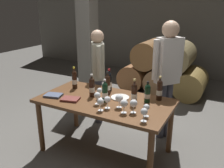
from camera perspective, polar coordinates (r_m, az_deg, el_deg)
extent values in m
plane|color=#66635E|center=(3.43, -1.63, -15.54)|extent=(14.00, 14.00, 0.00)
cube|color=slate|center=(6.82, 16.49, 13.62)|extent=(10.00, 0.24, 2.80)
cylinder|color=#976138|center=(5.69, 5.78, 2.05)|extent=(0.60, 0.90, 0.60)
cylinder|color=#986E47|center=(5.49, 11.86, 1.13)|extent=(0.60, 0.90, 0.60)
cylinder|color=olive|center=(5.37, 18.30, 0.13)|extent=(0.60, 0.90, 0.60)
cylinder|color=brown|center=(5.45, 9.05, 7.09)|extent=(0.60, 0.90, 0.60)
cylinder|color=olive|center=(5.28, 15.54, 6.26)|extent=(0.60, 0.90, 0.60)
cube|color=slate|center=(4.92, -5.82, 11.34)|extent=(0.32, 0.32, 2.60)
cube|color=brown|center=(3.07, -1.76, -4.07)|extent=(1.70, 0.90, 0.04)
cylinder|color=brown|center=(3.39, -16.64, -9.71)|extent=(0.07, 0.07, 0.72)
cylinder|color=brown|center=(2.67, 9.08, -17.55)|extent=(0.07, 0.07, 0.72)
cylinder|color=brown|center=(3.91, -8.71, -5.12)|extent=(0.07, 0.07, 0.72)
cylinder|color=brown|center=(3.31, 13.64, -10.15)|extent=(0.07, 0.07, 0.72)
cylinder|color=black|center=(2.91, 5.28, -2.69)|extent=(0.07, 0.07, 0.22)
sphere|color=black|center=(2.87, 5.35, -0.50)|extent=(0.07, 0.07, 0.07)
cylinder|color=black|center=(2.86, 5.37, 0.05)|extent=(0.03, 0.03, 0.07)
cylinder|color=tan|center=(2.84, 5.40, 0.97)|extent=(0.03, 0.03, 0.03)
cylinder|color=silver|center=(2.91, 5.27, -2.90)|extent=(0.07, 0.07, 0.07)
cylinder|color=black|center=(3.07, 11.19, -1.82)|extent=(0.07, 0.07, 0.22)
sphere|color=black|center=(3.03, 11.33, 0.24)|extent=(0.07, 0.07, 0.07)
cylinder|color=black|center=(3.02, 11.37, 0.76)|extent=(0.03, 0.03, 0.07)
cylinder|color=tan|center=(3.01, 11.42, 1.61)|extent=(0.03, 0.03, 0.03)
cylinder|color=silver|center=(3.07, 11.18, -2.01)|extent=(0.07, 0.07, 0.07)
cylinder|color=black|center=(3.20, -1.05, -0.60)|extent=(0.07, 0.07, 0.22)
sphere|color=black|center=(3.16, -1.06, 1.40)|extent=(0.07, 0.07, 0.07)
cylinder|color=black|center=(3.15, -1.07, 1.90)|extent=(0.03, 0.03, 0.07)
cylinder|color=black|center=(3.14, -1.07, 2.73)|extent=(0.03, 0.03, 0.03)
cylinder|color=silver|center=(3.20, -1.05, -0.78)|extent=(0.07, 0.07, 0.07)
cylinder|color=black|center=(3.32, -0.67, 0.17)|extent=(0.07, 0.07, 0.22)
sphere|color=black|center=(3.28, -0.68, 2.11)|extent=(0.07, 0.07, 0.07)
cylinder|color=black|center=(3.28, -0.68, 2.60)|extent=(0.03, 0.03, 0.07)
cylinder|color=#B21E23|center=(3.26, -0.69, 3.41)|extent=(0.03, 0.03, 0.03)
cylinder|color=silver|center=(3.32, -0.67, -0.02)|extent=(0.07, 0.07, 0.07)
cylinder|color=black|center=(3.14, -4.79, -1.13)|extent=(0.07, 0.07, 0.21)
sphere|color=black|center=(3.10, -4.84, 0.83)|extent=(0.07, 0.07, 0.07)
cylinder|color=black|center=(3.09, -4.86, 1.32)|extent=(0.03, 0.03, 0.07)
cylinder|color=silver|center=(3.08, -4.88, 2.13)|extent=(0.03, 0.03, 0.02)
cylinder|color=silver|center=(3.14, -4.78, -1.31)|extent=(0.07, 0.07, 0.06)
cylinder|color=black|center=(2.98, 8.39, -2.63)|extent=(0.07, 0.07, 0.19)
sphere|color=black|center=(2.94, 8.48, -0.81)|extent=(0.07, 0.07, 0.07)
cylinder|color=black|center=(2.94, 8.50, -0.37)|extent=(0.03, 0.03, 0.06)
cylinder|color=black|center=(2.92, 8.54, 0.38)|extent=(0.03, 0.03, 0.02)
cylinder|color=silver|center=(2.98, 8.38, -2.80)|extent=(0.07, 0.07, 0.06)
cylinder|color=black|center=(3.46, -8.89, 0.73)|extent=(0.07, 0.07, 0.22)
sphere|color=black|center=(3.43, -8.99, 2.58)|extent=(0.07, 0.07, 0.07)
cylinder|color=black|center=(3.42, -9.01, 3.05)|extent=(0.03, 0.03, 0.07)
cylinder|color=gold|center=(3.41, -9.05, 3.81)|extent=(0.03, 0.03, 0.03)
cylinder|color=silver|center=(3.47, -8.88, 0.55)|extent=(0.07, 0.07, 0.07)
cylinder|color=black|center=(2.96, -1.68, -2.37)|extent=(0.07, 0.07, 0.21)
sphere|color=black|center=(2.93, -1.70, -0.38)|extent=(0.07, 0.07, 0.07)
cylinder|color=black|center=(2.92, -1.70, 0.11)|extent=(0.03, 0.03, 0.06)
cylinder|color=silver|center=(2.90, -1.71, 0.93)|extent=(0.03, 0.03, 0.02)
cylinder|color=silver|center=(2.97, -1.68, -2.56)|extent=(0.07, 0.07, 0.06)
cylinder|color=white|center=(2.82, -1.08, -5.73)|extent=(0.06, 0.06, 0.00)
cylinder|color=white|center=(2.80, -1.08, -4.99)|extent=(0.01, 0.01, 0.07)
sphere|color=white|center=(2.78, -1.09, -3.68)|extent=(0.07, 0.07, 0.07)
cylinder|color=white|center=(2.93, -3.48, -4.76)|extent=(0.06, 0.06, 0.00)
cylinder|color=white|center=(2.92, -3.49, -4.04)|extent=(0.01, 0.01, 0.07)
sphere|color=white|center=(2.89, -3.52, -2.72)|extent=(0.08, 0.08, 0.08)
cylinder|color=white|center=(2.84, 1.69, -5.55)|extent=(0.06, 0.06, 0.00)
cylinder|color=white|center=(2.82, 1.69, -4.81)|extent=(0.01, 0.01, 0.07)
sphere|color=white|center=(2.79, 1.71, -3.39)|extent=(0.09, 0.09, 0.09)
cylinder|color=white|center=(3.10, -2.94, -3.44)|extent=(0.06, 0.06, 0.00)
cylinder|color=white|center=(3.08, -2.96, -2.76)|extent=(0.01, 0.01, 0.07)
sphere|color=white|center=(3.06, -2.98, -1.57)|extent=(0.07, 0.07, 0.07)
cylinder|color=white|center=(2.71, 2.83, -6.83)|extent=(0.06, 0.06, 0.00)
cylinder|color=white|center=(2.69, 2.85, -6.07)|extent=(0.01, 0.01, 0.07)
sphere|color=white|center=(2.66, 2.87, -4.61)|extent=(0.09, 0.09, 0.09)
cylinder|color=white|center=(2.66, 8.06, -7.57)|extent=(0.06, 0.06, 0.00)
cylinder|color=white|center=(2.64, 8.10, -6.79)|extent=(0.01, 0.01, 0.07)
sphere|color=white|center=(2.61, 8.17, -5.47)|extent=(0.07, 0.07, 0.07)
cylinder|color=white|center=(2.76, -2.70, -6.28)|extent=(0.06, 0.06, 0.00)
cylinder|color=white|center=(2.75, -2.71, -5.53)|extent=(0.01, 0.01, 0.07)
sphere|color=white|center=(2.72, -2.74, -4.19)|extent=(0.08, 0.08, 0.08)
cylinder|color=white|center=(2.72, 5.09, -6.77)|extent=(0.06, 0.06, 0.00)
cylinder|color=white|center=(2.70, 5.11, -6.01)|extent=(0.01, 0.01, 0.07)
sphere|color=white|center=(2.67, 5.16, -4.57)|extent=(0.09, 0.09, 0.09)
cylinder|color=white|center=(2.55, 7.53, -8.75)|extent=(0.06, 0.06, 0.00)
cylinder|color=white|center=(2.53, 7.57, -7.94)|extent=(0.01, 0.01, 0.07)
sphere|color=white|center=(2.50, 7.64, -6.51)|extent=(0.08, 0.08, 0.08)
cube|color=brown|center=(3.08, -9.87, -3.57)|extent=(0.25, 0.21, 0.03)
cube|color=#4C5670|center=(3.25, -13.77, -2.63)|extent=(0.25, 0.21, 0.03)
cylinder|color=white|center=(3.11, 1.92, -3.22)|extent=(0.24, 0.24, 0.01)
cylinder|color=#383842|center=(3.67, 13.05, -5.97)|extent=(0.11, 0.11, 0.85)
cylinder|color=#383842|center=(3.60, 11.64, -6.30)|extent=(0.11, 0.11, 0.85)
cube|color=silver|center=(3.39, 13.23, 5.39)|extent=(0.34, 0.36, 0.64)
cylinder|color=silver|center=(3.51, 16.03, 6.16)|extent=(0.08, 0.08, 0.54)
cylinder|color=silver|center=(3.26, 10.31, 5.65)|extent=(0.08, 0.08, 0.54)
sphere|color=tan|center=(3.32, 13.79, 12.52)|extent=(0.23, 0.23, 0.23)
cylinder|color=#383842|center=(4.08, -3.29, -3.52)|extent=(0.11, 0.11, 0.77)
cylinder|color=#383842|center=(3.98, -3.14, -4.12)|extent=(0.11, 0.11, 0.77)
cube|color=#B2B29E|center=(3.82, -3.40, 5.52)|extent=(0.34, 0.36, 0.58)
cylinder|color=#B2B29E|center=(4.02, -3.68, 6.60)|extent=(0.08, 0.08, 0.49)
cylinder|color=#B2B29E|center=(3.61, -3.10, 5.21)|extent=(0.08, 0.08, 0.49)
sphere|color=tan|center=(3.75, -3.51, 11.20)|extent=(0.21, 0.21, 0.21)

